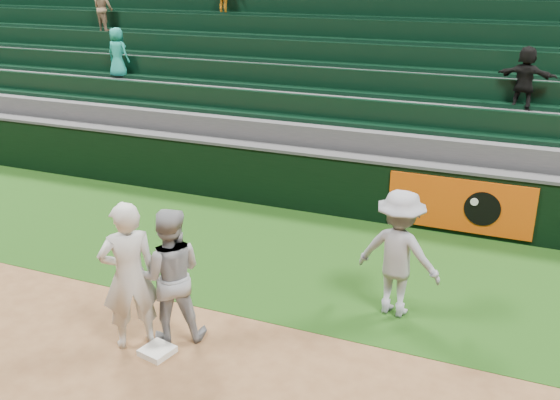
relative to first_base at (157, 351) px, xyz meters
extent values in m
plane|color=brown|center=(0.06, 0.33, -0.04)|extent=(70.00, 70.00, 0.00)
cube|color=#15380E|center=(0.06, 3.33, -0.04)|extent=(36.00, 4.20, 0.01)
cube|color=white|center=(0.00, 0.00, 0.00)|extent=(0.44, 0.44, 0.08)
imported|color=silver|center=(-0.40, 0.09, 0.96)|extent=(0.86, 0.86, 2.01)
imported|color=#95989F|center=(-0.02, 0.44, 0.88)|extent=(1.12, 1.04, 1.85)
imported|color=#90929C|center=(2.60, 2.20, 0.89)|extent=(1.29, 0.87, 1.86)
cube|color=black|center=(0.06, 5.53, 0.56)|extent=(36.00, 0.35, 1.20)
cube|color=#D84C0A|center=(3.06, 5.34, 0.56)|extent=(2.60, 0.05, 1.00)
cylinder|color=black|center=(3.46, 5.31, 0.56)|extent=(0.64, 0.02, 0.64)
cylinder|color=white|center=(3.31, 5.29, 0.68)|extent=(0.14, 0.02, 0.14)
cube|color=#424244|center=(0.06, 5.53, 1.18)|extent=(36.00, 0.40, 0.06)
cube|color=#3C3C3F|center=(0.06, 6.25, 0.78)|extent=(36.00, 0.85, 1.65)
cube|color=black|center=(0.06, 6.51, 1.86)|extent=(36.00, 0.14, 0.50)
cube|color=black|center=(0.06, 6.34, 1.65)|extent=(36.00, 0.45, 0.08)
cube|color=#3C3C3F|center=(0.06, 7.10, 1.01)|extent=(36.00, 0.85, 2.10)
cube|color=black|center=(0.06, 7.36, 2.31)|extent=(36.00, 0.14, 0.50)
cube|color=black|center=(0.06, 7.19, 2.10)|extent=(36.00, 0.45, 0.08)
cube|color=#3C3C3F|center=(0.06, 7.95, 1.23)|extent=(36.00, 0.85, 2.55)
cube|color=black|center=(0.06, 8.21, 2.76)|extent=(36.00, 0.14, 0.50)
cube|color=black|center=(0.06, 8.04, 2.55)|extent=(36.00, 0.45, 0.08)
cube|color=#3C3C3F|center=(0.06, 8.80, 1.46)|extent=(36.00, 0.85, 3.00)
cube|color=black|center=(0.06, 9.06, 3.21)|extent=(36.00, 0.14, 0.50)
cube|color=black|center=(0.06, 8.89, 3.00)|extent=(36.00, 0.45, 0.08)
cube|color=#3C3C3F|center=(0.06, 9.65, 1.68)|extent=(36.00, 0.85, 3.45)
cube|color=black|center=(0.06, 9.91, 3.66)|extent=(36.00, 0.14, 0.50)
cube|color=black|center=(0.06, 9.74, 3.45)|extent=(36.00, 0.45, 0.08)
cube|color=#3C3C3F|center=(0.06, 10.50, 1.91)|extent=(36.00, 0.85, 3.90)
cube|color=#3C3C3F|center=(0.06, 11.35, 2.13)|extent=(36.00, 0.85, 4.35)
imported|color=teal|center=(-5.49, 7.06, 2.66)|extent=(0.62, 0.43, 1.20)
imported|color=black|center=(3.84, 7.06, 2.66)|extent=(1.16, 0.60, 1.20)
imported|color=#896E50|center=(-7.09, 8.76, 3.55)|extent=(0.70, 0.62, 1.19)
camera|label=1|loc=(4.08, -5.71, 4.68)|focal=40.00mm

